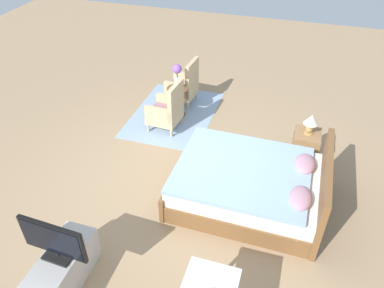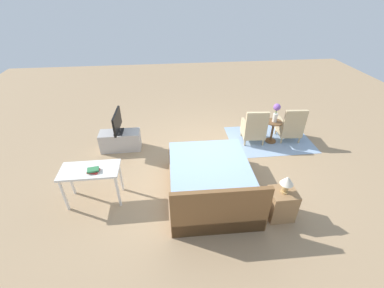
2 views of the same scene
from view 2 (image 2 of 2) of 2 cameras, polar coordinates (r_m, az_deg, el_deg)
ground_plane at (r=6.00m, az=2.81°, el=-3.75°), size 16.00×16.00×0.00m
floor_rug at (r=7.06m, az=16.75°, el=1.02°), size 2.10×1.50×0.01m
bed at (r=4.99m, az=4.19°, el=-8.39°), size 1.61×2.07×0.96m
armchair_by_window_left at (r=7.02m, az=21.00°, el=3.57°), size 0.58×0.58×0.92m
armchair_by_window_right at (r=6.65m, az=13.58°, el=3.28°), size 0.58×0.58×0.92m
side_table at (r=6.81m, az=17.49°, el=3.18°), size 0.40×0.40×0.58m
flower_vase at (r=6.58m, az=18.23°, el=7.01°), size 0.17×0.17×0.48m
nightstand at (r=4.84m, az=19.19°, el=-12.43°), size 0.44×0.41×0.57m
table_lamp at (r=4.51m, az=20.35°, el=-7.96°), size 0.22×0.22×0.33m
tv_stand at (r=6.51m, az=-15.59°, el=0.73°), size 0.96×0.40×0.47m
tv_flatscreen at (r=6.26m, az=-16.30°, el=4.64°), size 0.22×0.77×0.52m
vanity_desk at (r=4.99m, az=-21.63°, el=-6.20°), size 1.04×0.52×0.73m
book_stack at (r=4.83m, az=-21.09°, el=-5.48°), size 0.21×0.19×0.06m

